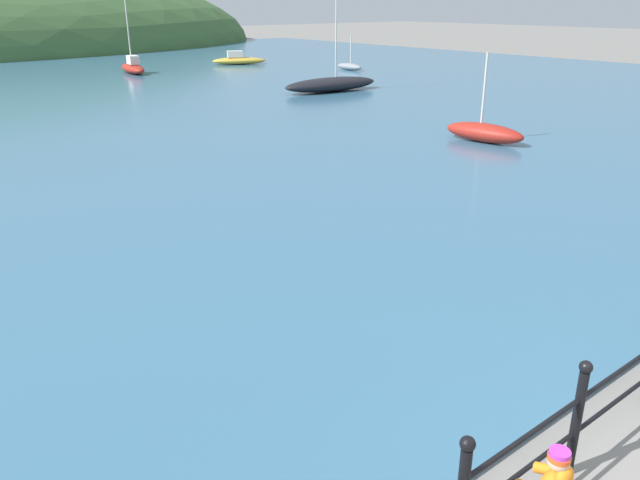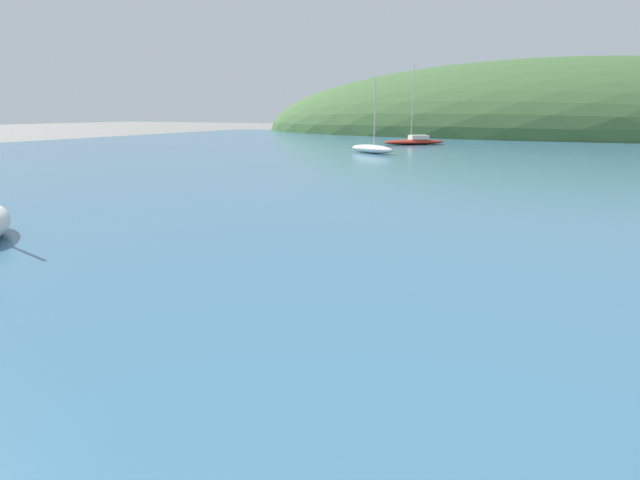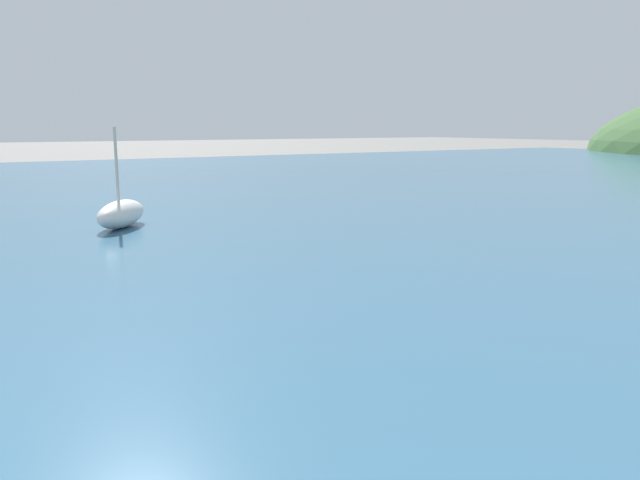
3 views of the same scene
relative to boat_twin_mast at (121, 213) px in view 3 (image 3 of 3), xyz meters
name	(u,v)px [view 3 (image 3 of 3)]	position (x,y,z in m)	size (l,w,h in m)	color
boat_twin_mast	(121,213)	(0.00, 0.00, 0.00)	(2.14, 1.87, 2.35)	silver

